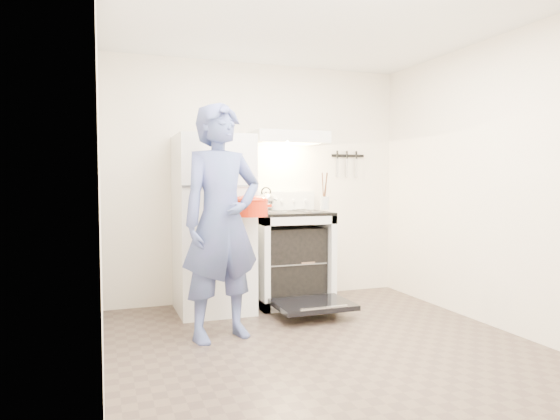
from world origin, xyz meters
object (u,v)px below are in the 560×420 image
object	(u,v)px
stove_body	(290,259)
person	(222,222)
dutch_oven	(250,208)
tea_kettle	(266,199)
refrigerator	(213,224)

from	to	relation	value
stove_body	person	size ratio (longest dim) A/B	0.49
person	dutch_oven	bearing A→B (deg)	28.84
person	dutch_oven	size ratio (longest dim) A/B	4.95
tea_kettle	dutch_oven	size ratio (longest dim) A/B	0.66
person	refrigerator	bearing A→B (deg)	67.39
refrigerator	dutch_oven	world-z (taller)	refrigerator
person	dutch_oven	xyz separation A→B (m)	(0.33, 0.32, 0.09)
tea_kettle	person	xyz separation A→B (m)	(-0.74, -1.12, -0.13)
dutch_oven	refrigerator	bearing A→B (deg)	111.49
dutch_oven	tea_kettle	bearing A→B (deg)	62.90
tea_kettle	person	distance (m)	1.34
refrigerator	stove_body	xyz separation A→B (m)	(0.81, 0.02, -0.39)
refrigerator	dutch_oven	size ratio (longest dim) A/B	4.47
tea_kettle	person	bearing A→B (deg)	-123.52
stove_body	tea_kettle	size ratio (longest dim) A/B	3.67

